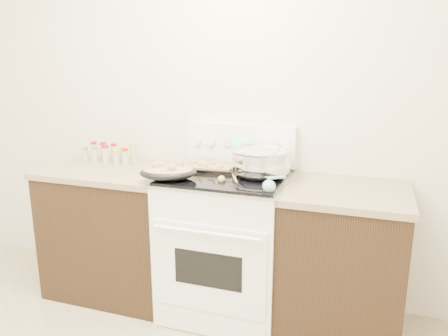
% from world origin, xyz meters
% --- Properties ---
extents(counter_left, '(0.93, 0.67, 0.92)m').
position_xyz_m(counter_left, '(-0.48, 1.43, 0.46)').
color(counter_left, black).
rests_on(counter_left, ground).
extents(counter_right, '(0.73, 0.67, 0.92)m').
position_xyz_m(counter_right, '(1.08, 1.43, 0.46)').
color(counter_right, black).
rests_on(counter_right, ground).
extents(kitchen_range, '(0.78, 0.73, 1.22)m').
position_xyz_m(kitchen_range, '(0.35, 1.42, 0.49)').
color(kitchen_range, white).
rests_on(kitchen_range, ground).
extents(mixing_bowl, '(0.40, 0.40, 0.23)m').
position_xyz_m(mixing_bowl, '(0.56, 1.46, 1.03)').
color(mixing_bowl, silver).
rests_on(mixing_bowl, kitchen_range).
extents(roasting_pan, '(0.41, 0.34, 0.11)m').
position_xyz_m(roasting_pan, '(0.05, 1.21, 0.99)').
color(roasting_pan, black).
rests_on(roasting_pan, kitchen_range).
extents(baking_sheet, '(0.41, 0.30, 0.06)m').
position_xyz_m(baking_sheet, '(0.19, 1.53, 0.96)').
color(baking_sheet, black).
rests_on(baking_sheet, kitchen_range).
extents(wooden_spoon, '(0.13, 0.24, 0.04)m').
position_xyz_m(wooden_spoon, '(0.38, 1.31, 0.95)').
color(wooden_spoon, tan).
rests_on(wooden_spoon, kitchen_range).
extents(blue_ladle, '(0.09, 0.26, 0.09)m').
position_xyz_m(blue_ladle, '(0.68, 1.19, 0.97)').
color(blue_ladle, '#89C4CC').
rests_on(blue_ladle, kitchen_range).
extents(spice_jars, '(0.39, 0.15, 0.13)m').
position_xyz_m(spice_jars, '(-0.61, 1.58, 0.98)').
color(spice_jars, '#BFB28C').
rests_on(spice_jars, counter_left).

